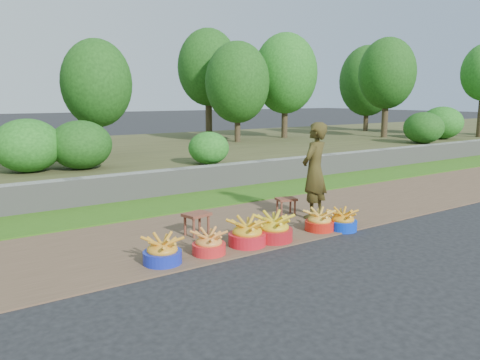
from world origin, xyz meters
TOP-DOWN VIEW (x-y plane):
  - ground_plane at (0.00, 0.00)m, footprint 120.00×120.00m
  - dirt_shoulder at (0.00, 1.25)m, footprint 80.00×2.50m
  - grass_verge at (0.00, 3.25)m, footprint 80.00×1.50m
  - retaining_wall at (0.00, 4.10)m, footprint 80.00×0.35m
  - earth_bank at (0.00, 9.00)m, footprint 80.00×10.00m
  - basin_a at (-2.16, 0.35)m, footprint 0.48×0.48m
  - basin_b at (-1.51, 0.33)m, footprint 0.45×0.45m
  - basin_c at (-0.88, 0.34)m, footprint 0.53×0.53m
  - basin_d at (-0.43, 0.31)m, footprint 0.55×0.55m
  - basin_e at (0.49, 0.32)m, footprint 0.45×0.45m
  - basin_f at (0.82, 0.15)m, footprint 0.45×0.45m
  - stool_left at (-1.21, 1.18)m, footprint 0.43×0.36m
  - stool_right at (0.68, 1.36)m, footprint 0.39×0.33m
  - vendor_woman at (0.94, 0.94)m, footprint 0.70×0.58m

SIDE VIEW (x-z plane):
  - ground_plane at x=0.00m, z-range 0.00..0.00m
  - dirt_shoulder at x=0.00m, z-range 0.00..0.02m
  - grass_verge at x=0.00m, z-range 0.00..0.04m
  - basin_b at x=-1.51m, z-range -0.02..0.32m
  - basin_f at x=0.82m, z-range -0.02..0.32m
  - basin_e at x=0.49m, z-range -0.02..0.32m
  - basin_a at x=-2.16m, z-range -0.02..0.34m
  - basin_c at x=-0.88m, z-range -0.02..0.37m
  - basin_d at x=-0.43m, z-range -0.02..0.39m
  - earth_bank at x=0.00m, z-range 0.00..0.50m
  - stool_right at x=0.68m, z-range 0.11..0.40m
  - retaining_wall at x=0.00m, z-range 0.00..0.55m
  - stool_left at x=-1.21m, z-range 0.12..0.45m
  - vendor_woman at x=0.94m, z-range 0.02..1.65m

